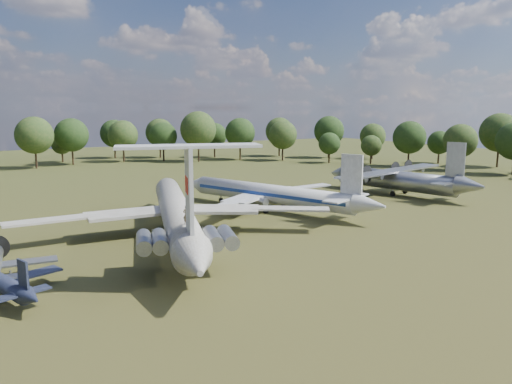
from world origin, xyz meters
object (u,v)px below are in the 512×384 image
il62_airliner (176,219)px  small_prop_west (0,286)px  tu104_jet (270,197)px  person_on_il62 (187,215)px  an12_transport (395,183)px

il62_airliner → small_prop_west: (-20.07, -10.59, -1.41)m
tu104_jet → person_on_il62: 32.14m
il62_airliner → an12_transport: (46.38, 8.49, -0.28)m
an12_transport → small_prop_west: (-66.45, -19.08, -1.13)m
il62_airliner → tu104_jet: il62_airliner is taller
tu104_jet → small_prop_west: tu104_jet is taller
small_prop_west → tu104_jet: bearing=8.7°
il62_airliner → an12_transport: bearing=28.4°
il62_airliner → person_on_il62: (-4.29, -13.22, 3.40)m
il62_airliner → small_prop_west: 22.73m
small_prop_west → il62_airliner: bearing=10.6°
il62_airliner → tu104_jet: size_ratio=1.26×
tu104_jet → an12_transport: bearing=-20.2°
il62_airliner → small_prop_west: bearing=-134.2°
small_prop_west → person_on_il62: person_on_il62 is taller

